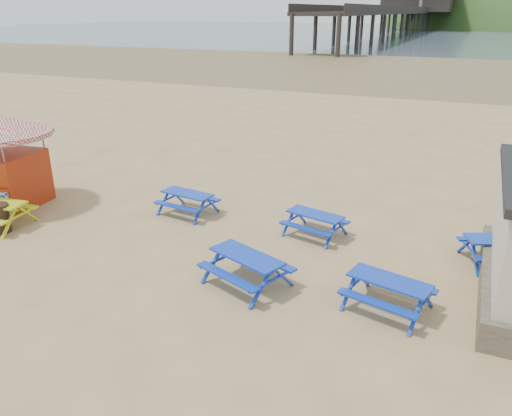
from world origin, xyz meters
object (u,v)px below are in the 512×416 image
at_px(ice_cream_kiosk, 2,149).
at_px(litter_bin, 0,218).
at_px(picnic_table_blue_a, 188,203).
at_px(picnic_table_blue_b, 315,224).

xyz_separation_m(ice_cream_kiosk, litter_bin, (1.65, -1.85, -1.59)).
bearing_deg(ice_cream_kiosk, litter_bin, -54.87).
bearing_deg(litter_bin, ice_cream_kiosk, 131.79).
relative_size(picnic_table_blue_a, picnic_table_blue_b, 0.99).
height_order(picnic_table_blue_a, litter_bin, litter_bin).
xyz_separation_m(picnic_table_blue_a, ice_cream_kiosk, (-6.26, -1.85, 1.68)).
height_order(picnic_table_blue_a, picnic_table_blue_b, picnic_table_blue_a).
bearing_deg(litter_bin, picnic_table_blue_b, 22.21).
xyz_separation_m(picnic_table_blue_b, ice_cream_kiosk, (-10.80, -1.89, 1.69)).
bearing_deg(litter_bin, picnic_table_blue_a, 38.71).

